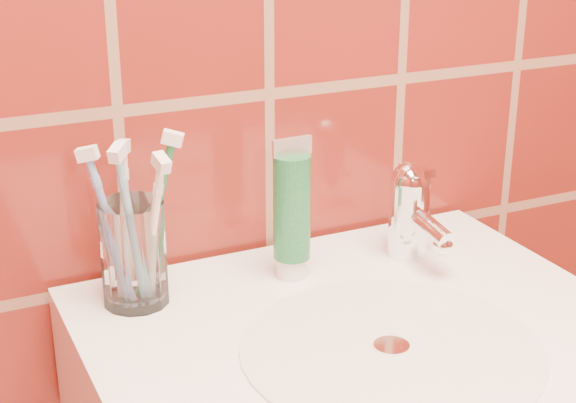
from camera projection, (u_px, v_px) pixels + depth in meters
glass_tumbler at (134, 253)px, 0.94m from camera, size 0.09×0.09×0.12m
toothpaste_tube at (292, 213)px, 0.99m from camera, size 0.05×0.04×0.17m
faucet at (411, 208)px, 1.05m from camera, size 0.05×0.11×0.12m
toothbrush_0 at (155, 218)px, 0.94m from camera, size 0.11×0.10×0.20m
toothbrush_1 at (126, 223)px, 0.94m from camera, size 0.07×0.08×0.19m
toothbrush_2 at (153, 233)px, 0.91m from camera, size 0.05×0.15×0.21m
toothbrush_3 at (132, 229)px, 0.91m from camera, size 0.10×0.11×0.21m
toothbrush_4 at (112, 230)px, 0.92m from camera, size 0.10×0.09×0.19m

